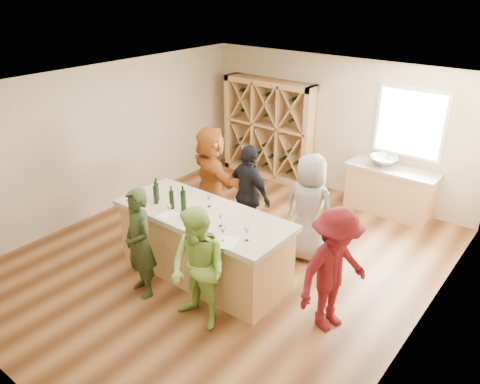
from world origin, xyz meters
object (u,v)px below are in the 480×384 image
Objects in this scene: wine_bottle_d at (172,200)px; person_near_left at (139,243)px; tasting_counter_base at (204,246)px; person_near_right at (198,269)px; wine_bottle_e at (183,201)px; person_far_mid at (249,194)px; person_far_left at (212,176)px; person_far_right at (309,208)px; wine_bottle_a at (157,192)px; wine_bottle_b at (156,195)px; person_server at (334,271)px; wine_rack at (269,129)px; sink at (383,161)px.

wine_bottle_d is 0.80m from person_near_left.
person_near_right is at bearing -50.88° from tasting_counter_base.
wine_bottle_d is at bearing -165.74° from wine_bottle_e.
person_near_right reaches higher than wine_bottle_e.
person_far_left is at bearing 8.17° from person_far_mid.
person_far_mid is 0.98× the size of person_far_right.
person_near_left is at bearing -174.40° from person_near_right.
person_near_left reaches higher than tasting_counter_base.
wine_bottle_a is 0.39m from wine_bottle_d.
wine_bottle_d is at bearing 4.92° from wine_bottle_b.
person_far_left reaches higher than person_server.
wine_bottle_d is (1.08, -4.03, 0.12)m from wine_rack.
person_server is (3.59, -3.68, -0.24)m from wine_rack.
wine_bottle_d reaches higher than sink.
person_far_mid is (-2.18, 1.12, 0.01)m from person_server.
person_server is at bearing 167.40° from person_far_mid.
wine_bottle_b is 2.39m from person_far_right.
sink is 3.28m from person_far_left.
tasting_counter_base is (-1.18, -3.77, -0.51)m from sink.
person_near_right is 0.98× the size of person_server.
person_far_left reaches higher than wine_bottle_d.
person_far_mid is 0.94× the size of person_far_left.
person_far_right reaches higher than person_server.
tasting_counter_base is at bearing 8.86° from wine_bottle_a.
wine_bottle_e is 1.25m from person_near_right.
wine_bottle_b is 0.16× the size of person_far_right.
wine_bottle_d is at bearing 108.11° from person_near_left.
person_far_right reaches higher than wine_bottle_e.
wine_bottle_e is (0.58, -0.01, 0.02)m from wine_bottle_a.
wine_bottle_d is 0.16× the size of person_far_right.
wine_rack is 1.27× the size of person_far_mid.
person_near_left is at bearing -60.82° from wine_bottle_a.
wine_bottle_e is at bearing 147.01° from person_near_right.
tasting_counter_base is 1.06m from wine_bottle_b.
wine_bottle_a is 0.58m from wine_bottle_e.
person_near_left is (0.42, -0.75, -0.40)m from wine_bottle_a.
sink is 2.36m from person_far_right.
wine_bottle_a is at bearing 171.35° from wine_bottle_d.
sink is 2.82m from person_far_mid.
sink is at bearing 88.24° from person_near_right.
wine_bottle_a is 0.11m from wine_bottle_b.
person_far_mid reaches higher than person_near_left.
person_server is at bearing 7.50° from wine_bottle_b.
person_server is at bearing 38.11° from person_near_left.
wine_bottle_a is at bearing 129.70° from wine_bottle_b.
sink is 4.44m from wine_bottle_b.
person_far_left is at bearing 132.30° from person_near_right.
person_near_right is (2.21, -4.70, -0.26)m from wine_rack.
wine_bottle_e is at bearing 93.29° from person_near_left.
sink is 3.99m from tasting_counter_base.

